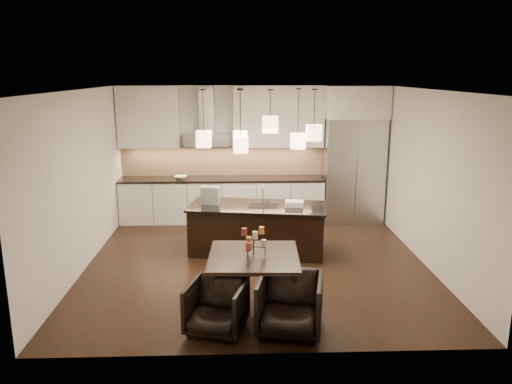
{
  "coord_description": "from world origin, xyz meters",
  "views": [
    {
      "loc": [
        -0.29,
        -7.73,
        3.06
      ],
      "look_at": [
        0.0,
        0.2,
        1.15
      ],
      "focal_mm": 35.0,
      "sensor_mm": 36.0,
      "label": 1
    }
  ],
  "objects_px": {
    "armchair_left": "(217,307)",
    "armchair_right": "(290,304)",
    "island_body": "(257,230)",
    "refrigerator": "(353,170)",
    "dining_table": "(254,280)"
  },
  "relations": [
    {
      "from": "dining_table",
      "to": "armchair_right",
      "type": "xyz_separation_m",
      "value": [
        0.41,
        -0.72,
        -0.0
      ]
    },
    {
      "from": "armchair_left",
      "to": "island_body",
      "type": "bearing_deg",
      "value": 93.11
    },
    {
      "from": "armchair_left",
      "to": "armchair_right",
      "type": "distance_m",
      "value": 0.88
    },
    {
      "from": "island_body",
      "to": "armchair_left",
      "type": "xyz_separation_m",
      "value": [
        -0.6,
        -2.74,
        -0.09
      ]
    },
    {
      "from": "refrigerator",
      "to": "armchair_right",
      "type": "bearing_deg",
      "value": -111.03
    },
    {
      "from": "dining_table",
      "to": "armchair_right",
      "type": "height_order",
      "value": "same"
    },
    {
      "from": "dining_table",
      "to": "armchair_left",
      "type": "bearing_deg",
      "value": -121.94
    },
    {
      "from": "dining_table",
      "to": "armchair_right",
      "type": "relative_size",
      "value": 1.52
    },
    {
      "from": "dining_table",
      "to": "island_body",
      "type": "bearing_deg",
      "value": 88.65
    },
    {
      "from": "island_body",
      "to": "armchair_right",
      "type": "xyz_separation_m",
      "value": [
        0.28,
        -2.78,
        -0.05
      ]
    },
    {
      "from": "refrigerator",
      "to": "armchair_left",
      "type": "height_order",
      "value": "refrigerator"
    },
    {
      "from": "island_body",
      "to": "armchair_right",
      "type": "distance_m",
      "value": 2.79
    },
    {
      "from": "refrigerator",
      "to": "dining_table",
      "type": "distance_m",
      "value": 4.54
    },
    {
      "from": "refrigerator",
      "to": "island_body",
      "type": "bearing_deg",
      "value": -137.97
    },
    {
      "from": "refrigerator",
      "to": "island_body",
      "type": "distance_m",
      "value": 2.86
    }
  ]
}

